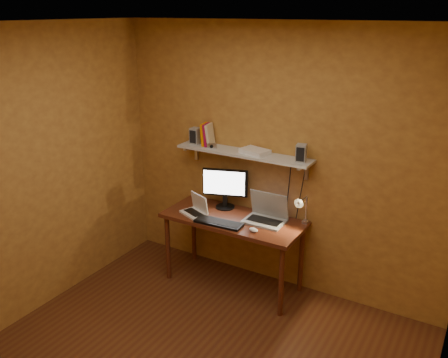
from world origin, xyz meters
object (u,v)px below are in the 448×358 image
Objects in this scene: netbook at (196,208)px; keyboard at (219,223)px; speaker_left at (195,136)px; speaker_right at (301,153)px; router at (255,151)px; laptop at (267,214)px; desk_lamp at (302,207)px; desk at (233,225)px; shelf_camera at (212,146)px; mouse at (254,230)px; wall_shelf at (243,154)px; monitor at (225,186)px.

netbook is 0.66× the size of keyboard.
speaker_left is 1.16m from speaker_right.
router is (0.69, -0.00, -0.06)m from speaker_left.
laptop is 1.03× the size of desk_lamp.
speaker_right reaches higher than desk.
shelf_camera reaches higher than desk_lamp.
desk is 4.53× the size of netbook.
router reaches higher than mouse.
keyboard is 0.80m from desk_lamp.
desk_lamp is at bearing -0.72° from shelf_camera.
router is (-0.48, 0.02, -0.06)m from speaker_right.
laptop is 2.31× the size of speaker_left.
desk_lamp is at bearing 10.81° from desk.
keyboard is at bearing -156.60° from mouse.
wall_shelf is at bearing 168.55° from speaker_right.
speaker_left is at bearing 160.26° from desk.
shelf_camera is at bearing 173.46° from mouse.
wall_shelf is 3.73× the size of desk_lamp.
keyboard is 0.77m from router.
router reaches higher than desk.
wall_shelf is 0.58m from speaker_left.
monitor reaches higher than mouse.
netbook is 1.90× the size of speaker_right.
laptop is 4.17× the size of shelf_camera.
desk is 3.15× the size of monitor.
laptop is at bearing 36.26° from keyboard.
speaker_right is at bearing -18.26° from monitor.
netbook is 1.07m from desk_lamp.
monitor is 4.78× the size of shelf_camera.
netbook is 0.75m from speaker_left.
mouse is 0.83m from speaker_right.
shelf_camera reaches higher than mouse.
speaker_left is (-0.88, 0.10, 0.63)m from laptop.
wall_shelf is 0.60m from speaker_right.
desk_lamp is (0.86, -0.05, -0.03)m from monitor.
wall_shelf reaches higher than mouse.
shelf_camera reaches higher than desk.
router reaches higher than desk_lamp.
desk_lamp is at bearing -5.88° from wall_shelf.
shelf_camera is (-0.92, -0.05, -0.05)m from speaker_right.
shelf_camera is at bearing -171.85° from router.
desk is at bearing -60.93° from monitor.
speaker_right reaches higher than desk_lamp.
netbook is 0.34m from keyboard.
keyboard is (-0.05, -0.20, 0.10)m from desk.
monitor is 0.52m from router.
netbook is at bearing -141.63° from wall_shelf.
desk is at bearing -169.19° from desk_lamp.
keyboard is 2.80× the size of speaker_left.
speaker_left is at bearing 176.31° from mouse.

